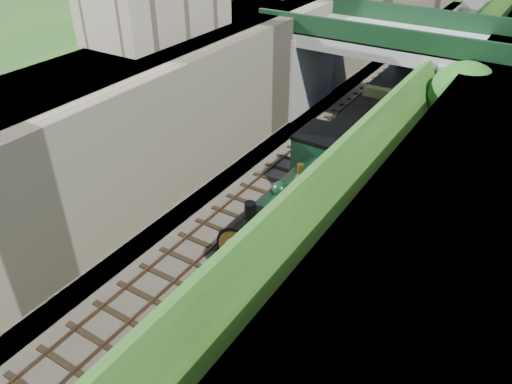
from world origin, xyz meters
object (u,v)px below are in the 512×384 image
road_bridge (398,68)px  tender (359,143)px  locomotive (297,200)px  tree (466,99)px

road_bridge → tender: size_ratio=2.67×
road_bridge → locomotive: bearing=-88.9°
road_bridge → locomotive: (0.26, -13.63, -2.18)m
locomotive → tender: (-0.00, 7.36, -0.27)m
tender → tree: bearing=21.7°
road_bridge → tree: (4.97, -4.39, 0.57)m
road_bridge → tender: bearing=-87.7°
tree → tender: 5.91m
road_bridge → tree: road_bridge is taller
tender → road_bridge: bearing=92.3°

